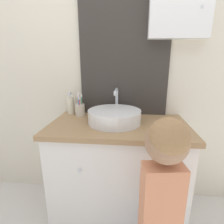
{
  "coord_description": "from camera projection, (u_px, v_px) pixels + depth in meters",
  "views": [
    {
      "loc": [
        0.07,
        -0.88,
        1.23
      ],
      "look_at": [
        -0.04,
        0.27,
        0.9
      ],
      "focal_mm": 28.0,
      "sensor_mm": 36.0,
      "label": 1
    }
  ],
  "objects": [
    {
      "name": "wall_back",
      "position": [
        125.0,
        56.0,
        1.42
      ],
      "size": [
        3.2,
        0.18,
        2.5
      ],
      "color": "beige",
      "rests_on": "ground_plane"
    },
    {
      "name": "vanity_counter",
      "position": [
        118.0,
        171.0,
        1.38
      ],
      "size": [
        1.0,
        0.56,
        0.8
      ],
      "color": "silver",
      "rests_on": "ground_plane"
    },
    {
      "name": "sink_basin",
      "position": [
        115.0,
        116.0,
        1.28
      ],
      "size": [
        0.39,
        0.43,
        0.23
      ],
      "color": "white",
      "rests_on": "vanity_counter"
    },
    {
      "name": "toothbrush_holder",
      "position": [
        80.0,
        109.0,
        1.45
      ],
      "size": [
        0.08,
        0.08,
        0.19
      ],
      "color": "beige",
      "rests_on": "vanity_counter"
    },
    {
      "name": "soap_dispenser",
      "position": [
        71.0,
        105.0,
        1.5
      ],
      "size": [
        0.06,
        0.06,
        0.19
      ],
      "color": "beige",
      "rests_on": "vanity_counter"
    },
    {
      "name": "child_figure",
      "position": [
        162.0,
        190.0,
        0.81
      ],
      "size": [
        0.2,
        0.49,
        1.01
      ],
      "color": "slate",
      "rests_on": "ground_plane"
    }
  ]
}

